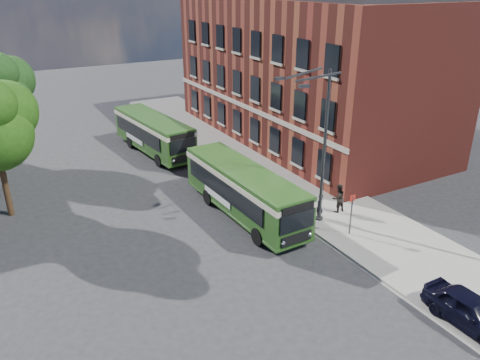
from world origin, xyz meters
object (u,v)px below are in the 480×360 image
street_lamp (319,146)px  bus_front (244,188)px  parked_car (471,311)px  bus_rear (153,131)px

street_lamp → bus_front: street_lamp is taller
street_lamp → parked_car: size_ratio=2.21×
bus_front → bus_rear: 13.56m
bus_rear → parked_car: 27.18m
street_lamp → bus_front: size_ratio=0.84×
bus_rear → parked_car: bearing=-81.5°
street_lamp → parked_car: (-0.04, -10.41, -3.95)m
bus_rear → parked_car: (4.03, -26.86, -0.99)m
bus_front → bus_rear: bearing=93.9°
bus_rear → bus_front: bearing=-86.1°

